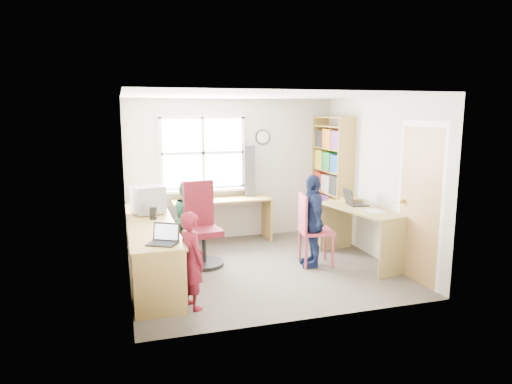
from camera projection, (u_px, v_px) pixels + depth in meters
The scene contains 19 objects.
room at pixel (260, 182), 6.36m from camera, with size 3.64×3.44×2.44m.
l_desk at pixel (169, 250), 5.76m from camera, with size 2.38×2.95×0.75m.
right_desk at pixel (364, 223), 6.65m from camera, with size 0.88×1.49×0.81m.
bookshelf at pixel (332, 181), 7.89m from camera, with size 0.30×1.02×2.10m.
swivel_chair at pixel (202, 229), 6.56m from camera, with size 0.63×0.63×1.20m.
wooden_chair at pixel (311, 227), 6.51m from camera, with size 0.52×0.52×1.04m.
crt_monitor at pixel (148, 200), 6.46m from camera, with size 0.50×0.47×0.40m.
laptop_left at pixel (164, 239), 5.05m from camera, with size 0.40×0.38×0.21m.
laptop_right at pixel (353, 201), 6.83m from camera, with size 0.34×0.39×0.24m.
speaker_a at pixel (153, 213), 6.15m from camera, with size 0.10×0.10×0.17m.
speaker_b at pixel (147, 205), 6.63m from camera, with size 0.10×0.10×0.19m.
cd_tower at pixel (250, 171), 7.79m from camera, with size 0.21×0.19×0.88m.
game_box at pixel (351, 200), 7.07m from camera, with size 0.32×0.32×0.06m.
paper_a at pixel (163, 232), 5.51m from camera, with size 0.25×0.34×0.00m.
paper_b at pixel (375, 211), 6.39m from camera, with size 0.27×0.34×0.00m.
potted_plant at pixel (194, 191), 7.51m from camera, with size 0.16×0.13×0.29m, color #30783E.
person_red at pixel (192, 260), 5.08m from camera, with size 0.41×0.27×1.11m, color maroon.
person_green at pixel (189, 218), 6.98m from camera, with size 0.56×0.44×1.16m, color #2C6F3A.
person_navy at pixel (312, 221), 6.46m from camera, with size 0.77×0.32×1.32m, color #162145.
Camera 1 is at (-1.85, -5.91, 2.19)m, focal length 32.00 mm.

